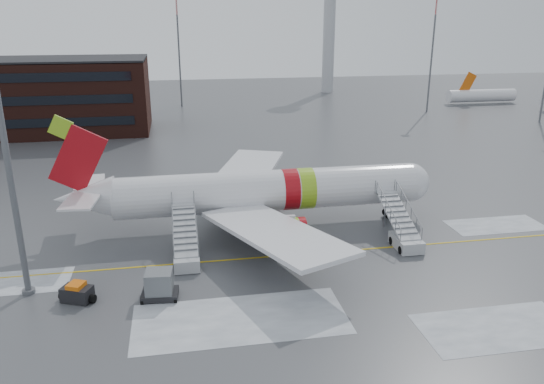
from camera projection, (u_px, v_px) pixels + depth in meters
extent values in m
plane|color=#494C4F|center=(296.00, 250.00, 45.16)|extent=(260.00, 260.00, 0.00)
cylinder|color=silver|center=(268.00, 190.00, 49.30)|extent=(28.00, 3.80, 3.80)
sphere|color=silver|center=(409.00, 182.00, 51.69)|extent=(3.80, 3.80, 3.80)
cube|color=black|center=(420.00, 177.00, 51.71)|extent=(1.09, 1.60, 0.97)
cone|color=silver|center=(84.00, 198.00, 46.42)|extent=(5.20, 3.72, 3.72)
cube|color=#A30C14|center=(78.00, 159.00, 45.29)|extent=(5.27, 0.30, 6.09)
cube|color=#8CBF1E|center=(61.00, 127.00, 44.21)|extent=(2.16, 0.26, 2.16)
cube|color=silver|center=(90.00, 182.00, 48.68)|extent=(3.07, 4.85, 0.18)
cube|color=silver|center=(81.00, 201.00, 43.83)|extent=(3.07, 4.85, 0.18)
cube|color=silver|center=(245.00, 172.00, 57.25)|extent=(10.72, 15.97, 1.13)
cube|color=silver|center=(274.00, 232.00, 41.38)|extent=(10.72, 15.97, 1.13)
cylinder|color=silver|center=(264.00, 193.00, 54.85)|extent=(3.40, 2.10, 2.10)
cylinder|color=silver|center=(285.00, 231.00, 45.15)|extent=(3.40, 2.10, 2.10)
cylinder|color=#595B60|center=(388.00, 209.00, 52.17)|extent=(0.20, 0.20, 1.80)
cylinder|color=black|center=(388.00, 213.00, 52.31)|extent=(0.90, 0.56, 0.90)
cylinder|color=black|center=(259.00, 212.00, 52.42)|extent=(0.90, 0.56, 0.90)
cylinder|color=black|center=(267.00, 231.00, 47.94)|extent=(0.90, 0.56, 0.90)
cube|color=#ADB0B4|center=(406.00, 242.00, 45.24)|extent=(2.00, 3.20, 1.00)
cube|color=#ADB0B4|center=(398.00, 215.00, 46.67)|extent=(1.90, 5.87, 2.52)
cube|color=#ADB0B4|center=(385.00, 191.00, 49.38)|extent=(1.90, 1.40, 0.15)
cylinder|color=#595B60|center=(385.00, 210.00, 49.55)|extent=(0.16, 0.16, 3.40)
cylinder|color=black|center=(401.00, 250.00, 44.22)|extent=(0.25, 0.70, 0.70)
cylinder|color=black|center=(411.00, 239.00, 46.39)|extent=(0.25, 0.70, 0.70)
cube|color=#AFB1B6|center=(187.00, 259.00, 42.07)|extent=(2.00, 3.20, 1.00)
cube|color=#AFB1B6|center=(185.00, 230.00, 43.50)|extent=(1.90, 5.87, 2.52)
cube|color=#AFB1B6|center=(183.00, 203.00, 46.21)|extent=(1.90, 1.40, 0.15)
cylinder|color=#595B60|center=(184.00, 223.00, 46.38)|extent=(0.16, 0.16, 3.40)
cylinder|color=black|center=(175.00, 268.00, 41.05)|extent=(0.25, 0.70, 0.70)
cylinder|color=black|center=(197.00, 256.00, 43.22)|extent=(0.25, 0.70, 0.70)
cube|color=black|center=(302.00, 240.00, 46.05)|extent=(2.82, 1.76, 0.66)
cube|color=silver|center=(297.00, 234.00, 45.70)|extent=(1.49, 1.49, 0.85)
cube|color=black|center=(297.00, 230.00, 45.60)|extent=(1.29, 1.37, 0.14)
cylinder|color=black|center=(294.00, 245.00, 45.20)|extent=(0.37, 0.70, 0.66)
cylinder|color=black|center=(314.00, 243.00, 45.76)|extent=(0.37, 0.70, 0.66)
cylinder|color=black|center=(289.00, 239.00, 46.40)|extent=(0.37, 0.70, 0.66)
cylinder|color=black|center=(309.00, 237.00, 46.96)|extent=(0.37, 0.70, 0.66)
cube|color=black|center=(160.00, 294.00, 37.35)|extent=(2.68, 2.06, 0.40)
cube|color=slate|center=(159.00, 283.00, 37.06)|extent=(1.99, 1.88, 1.72)
cylinder|color=black|center=(143.00, 303.00, 36.44)|extent=(0.24, 0.36, 0.34)
cylinder|color=black|center=(176.00, 289.00, 38.33)|extent=(0.24, 0.36, 0.34)
cube|color=black|center=(77.00, 294.00, 36.87)|extent=(2.35, 1.92, 1.02)
cube|color=orange|center=(76.00, 286.00, 36.67)|extent=(1.38, 1.43, 0.41)
cylinder|color=black|center=(65.00, 298.00, 36.81)|extent=(1.18, 0.96, 0.61)
cylinder|color=black|center=(90.00, 296.00, 37.09)|extent=(1.18, 0.96, 0.61)
cylinder|color=#595B60|center=(4.00, 139.00, 34.52)|extent=(0.44, 0.44, 22.57)
cylinder|color=#595B60|center=(29.00, 291.00, 38.04)|extent=(0.90, 0.90, 0.30)
cylinder|color=#B2B5BA|center=(329.00, 36.00, 134.53)|extent=(3.00, 3.00, 28.00)
cylinder|color=#595B60|center=(431.00, 65.00, 107.16)|extent=(0.36, 0.36, 19.20)
cylinder|color=#CC7272|center=(437.00, 4.00, 103.53)|extent=(0.32, 0.32, 4.32)
cylinder|color=#595B60|center=(180.00, 62.00, 113.57)|extent=(0.36, 0.36, 19.20)
cylinder|color=#CC7272|center=(176.00, 5.00, 109.93)|extent=(0.32, 0.32, 4.32)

